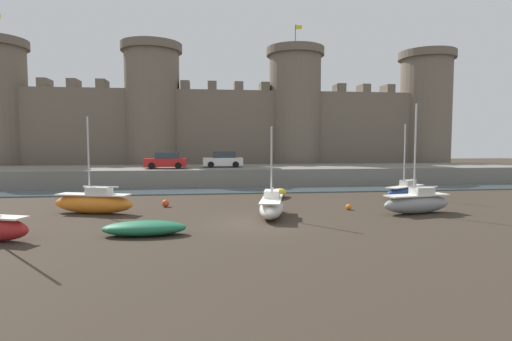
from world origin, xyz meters
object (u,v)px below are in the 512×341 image
(mooring_buoy_off_centre, at_px, (349,207))
(mooring_buoy_near_shore, at_px, (165,203))
(sailboat_midflat_left, at_px, (272,206))
(sailboat_foreground_left, at_px, (405,191))
(sailboat_midflat_right, at_px, (417,202))
(sailboat_midflat_centre, at_px, (94,202))
(rowboat_near_channel_left, at_px, (144,228))
(car_quay_east, at_px, (166,161))
(car_quay_centre_east, at_px, (223,160))
(rowboat_foreground_centre, at_px, (277,193))

(mooring_buoy_off_centre, bearing_deg, mooring_buoy_near_shore, 167.16)
(sailboat_midflat_left, bearing_deg, sailboat_foreground_left, 29.93)
(sailboat_midflat_right, distance_m, mooring_buoy_off_centre, 4.11)
(sailboat_midflat_centre, distance_m, mooring_buoy_off_centre, 15.88)
(rowboat_near_channel_left, height_order, car_quay_east, car_quay_east)
(car_quay_centre_east, bearing_deg, mooring_buoy_off_centre, -67.14)
(car_quay_centre_east, bearing_deg, sailboat_midflat_centre, -117.22)
(rowboat_foreground_centre, xyz_separation_m, car_quay_east, (-9.41, 10.24, 2.12))
(car_quay_east, bearing_deg, rowboat_near_channel_left, -87.09)
(mooring_buoy_off_centre, bearing_deg, sailboat_midflat_left, -160.93)
(sailboat_midflat_left, relative_size, rowboat_foreground_centre, 1.67)
(mooring_buoy_near_shore, bearing_deg, sailboat_midflat_centre, -153.41)
(mooring_buoy_near_shore, relative_size, mooring_buoy_off_centre, 1.32)
(sailboat_midflat_centre, distance_m, mooring_buoy_near_shore, 4.56)
(sailboat_midflat_right, xyz_separation_m, rowboat_foreground_centre, (-7.32, 7.50, -0.28))
(rowboat_foreground_centre, bearing_deg, mooring_buoy_off_centre, -57.80)
(sailboat_midflat_right, distance_m, rowboat_foreground_centre, 10.49)
(sailboat_foreground_left, bearing_deg, sailboat_midflat_left, -150.07)
(sailboat_midflat_centre, bearing_deg, mooring_buoy_near_shore, 26.59)
(sailboat_midflat_right, xyz_separation_m, mooring_buoy_off_centre, (-3.69, 1.74, -0.49))
(rowboat_foreground_centre, relative_size, mooring_buoy_off_centre, 8.47)
(sailboat_midflat_centre, bearing_deg, mooring_buoy_off_centre, -2.38)
(sailboat_midflat_left, distance_m, sailboat_foreground_left, 13.56)
(sailboat_foreground_left, height_order, car_quay_centre_east, sailboat_foreground_left)
(sailboat_foreground_left, bearing_deg, sailboat_midflat_right, -112.35)
(mooring_buoy_off_centre, bearing_deg, sailboat_foreground_left, 37.45)
(sailboat_midflat_left, bearing_deg, car_quay_centre_east, 95.90)
(sailboat_midflat_left, relative_size, rowboat_near_channel_left, 1.35)
(car_quay_centre_east, bearing_deg, sailboat_midflat_right, -60.03)
(sailboat_midflat_right, xyz_separation_m, sailboat_midflat_centre, (-19.55, 2.40, 0.01))
(sailboat_midflat_right, bearing_deg, rowboat_near_channel_left, -165.99)
(rowboat_foreground_centre, distance_m, mooring_buoy_near_shore, 8.73)
(mooring_buoy_off_centre, distance_m, car_quay_east, 20.78)
(car_quay_centre_east, bearing_deg, car_quay_east, -167.24)
(sailboat_midflat_left, distance_m, car_quay_east, 19.53)
(sailboat_midflat_right, relative_size, rowboat_near_channel_left, 1.72)
(car_quay_centre_east, bearing_deg, sailboat_foreground_left, -42.04)
(rowboat_foreground_centre, height_order, mooring_buoy_near_shore, rowboat_foreground_centre)
(sailboat_midflat_left, relative_size, car_quay_east, 1.26)
(car_quay_east, relative_size, car_quay_centre_east, 1.00)
(rowboat_near_channel_left, bearing_deg, car_quay_centre_east, 78.57)
(mooring_buoy_off_centre, distance_m, car_quay_centre_east, 18.93)
(sailboat_midflat_right, height_order, sailboat_midflat_centre, sailboat_midflat_right)
(rowboat_near_channel_left, height_order, sailboat_midflat_centre, sailboat_midflat_centre)
(mooring_buoy_off_centre, relative_size, car_quay_east, 0.09)
(sailboat_midflat_centre, height_order, mooring_buoy_off_centre, sailboat_midflat_centre)
(sailboat_midflat_centre, distance_m, car_quay_centre_east, 18.81)
(sailboat_midflat_left, height_order, rowboat_foreground_centre, sailboat_midflat_left)
(rowboat_near_channel_left, bearing_deg, car_quay_east, 92.91)
(mooring_buoy_near_shore, bearing_deg, sailboat_foreground_left, 7.00)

